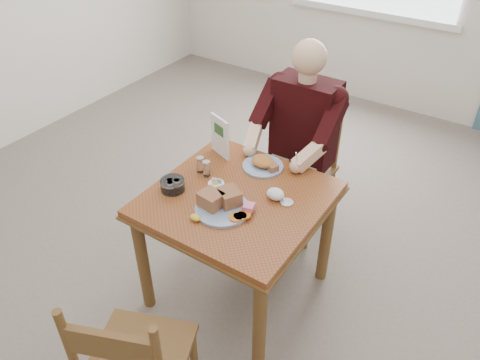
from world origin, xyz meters
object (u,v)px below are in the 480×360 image
Objects in this scene: diner at (299,131)px; far_plate at (264,164)px; chair_far at (302,167)px; table at (237,212)px; near_plate at (223,203)px.

far_plate is at bearing -93.15° from diner.
chair_far is 0.69× the size of diner.
table is 2.90× the size of far_plate.
table is 0.66× the size of diner.
diner is 0.40m from far_plate.
table is at bearing -90.00° from diner.
far_plate is at bearing 92.27° from near_plate.
table is 0.34m from far_plate.
diner is at bearing 89.70° from near_plate.
near_plate is at bearing -87.73° from far_plate.
far_plate is (-0.02, 0.31, 0.14)m from table.
chair_far is 0.98m from near_plate.
diner is at bearing 86.85° from far_plate.
diner is 0.84m from near_plate.
chair_far is 2.65× the size of near_plate.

